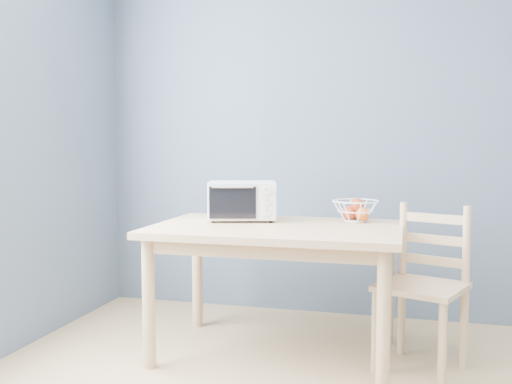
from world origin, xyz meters
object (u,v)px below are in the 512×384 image
(toaster_oven, at_px, (240,200))
(fruit_basket, at_px, (356,210))
(dining_table, at_px, (276,243))
(dining_chair, at_px, (424,289))

(toaster_oven, relative_size, fruit_basket, 1.31)
(dining_table, relative_size, fruit_basket, 3.98)
(toaster_oven, height_order, fruit_basket, toaster_oven)
(fruit_basket, bearing_deg, dining_chair, -37.37)
(fruit_basket, distance_m, dining_chair, 0.63)
(toaster_oven, distance_m, dining_chair, 1.18)
(dining_chair, bearing_deg, fruit_basket, 164.30)
(dining_table, distance_m, dining_chair, 0.84)
(dining_table, xyz_separation_m, toaster_oven, (-0.27, 0.17, 0.23))
(dining_table, distance_m, toaster_oven, 0.39)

